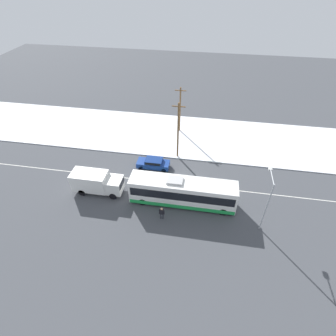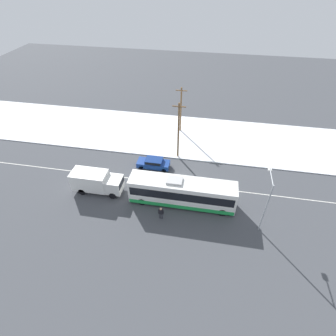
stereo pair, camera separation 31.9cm
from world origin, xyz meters
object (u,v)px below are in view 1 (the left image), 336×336
Objects in this scene: box_truck at (96,182)px; utility_pole_snowlot at (180,109)px; streetlamp at (268,197)px; utility_pole_roadside at (178,130)px; city_bus at (183,192)px; sedan_car at (153,163)px; pedestrian_at_stop at (162,212)px.

utility_pole_snowlot reaches higher than box_truck.
streetlamp is 15.30m from utility_pole_roadside.
city_bus reaches higher than box_truck.
utility_pole_snowlot is (2.28, 10.43, 3.22)m from sedan_car.
pedestrian_at_stop is 19.56m from utility_pole_snowlot.
utility_pole_roadside is at bearing 89.43° from pedestrian_at_stop.
city_bus is at bearing 128.52° from sedan_car.
utility_pole_snowlot reaches higher than streetlamp.
utility_pole_snowlot is at bearing 95.30° from utility_pole_roadside.
utility_pole_roadside reaches higher than city_bus.
sedan_car is 5.65m from utility_pole_roadside.
utility_pole_roadside reaches higher than sedan_car.
pedestrian_at_stop is 12.46m from utility_pole_roadside.
utility_pole_roadside is at bearing -133.90° from sedan_car.
box_truck is at bearing -116.91° from utility_pole_snowlot.
pedestrian_at_stop is at bearing -124.53° from city_bus.
city_bus is 1.63× the size of utility_pole_snowlot.
streetlamp is (19.63, -2.04, 2.74)m from box_truck.
box_truck is at bearing -135.11° from utility_pole_roadside.
pedestrian_at_stop is at bearing 107.71° from sedan_car.
streetlamp is (10.82, 1.05, 3.23)m from pedestrian_at_stop.
sedan_car is at bearing 107.71° from pedestrian_at_stop.
utility_pole_snowlot is at bearing 63.09° from box_truck.
city_bus is 3.54m from pedestrian_at_stop.
utility_pole_snowlot reaches higher than pedestrian_at_stop.
sedan_car is at bearing 150.10° from streetlamp.
pedestrian_at_stop is 0.20× the size of utility_pole_roadside.
sedan_car is 0.59× the size of utility_pole_snowlot.
city_bus is at bearing -1.20° from box_truck.
utility_pole_roadside is 7.40m from utility_pole_snowlot.
city_bus is at bearing 55.47° from pedestrian_at_stop.
sedan_car is (-4.81, 6.04, -0.96)m from city_bus.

